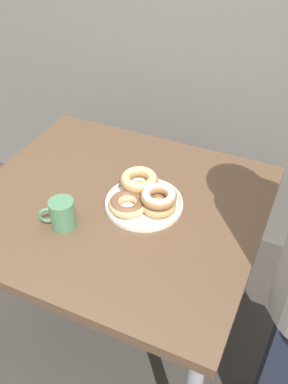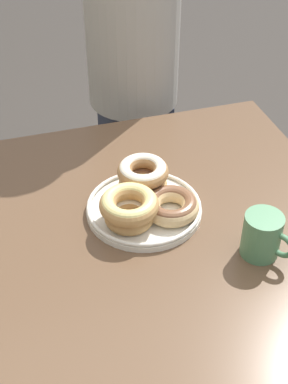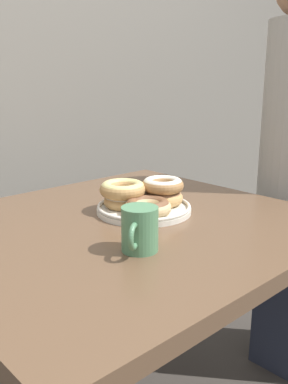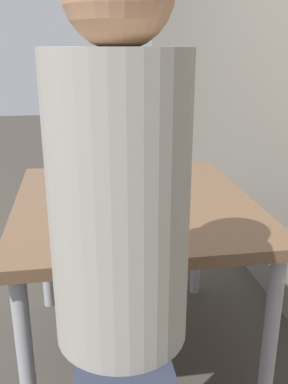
% 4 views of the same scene
% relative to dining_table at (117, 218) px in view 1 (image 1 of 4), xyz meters
% --- Properties ---
extents(dining_table, '(1.00, 0.90, 0.72)m').
position_rel_dining_table_xyz_m(dining_table, '(0.00, 0.00, 0.00)').
color(dining_table, brown).
rests_on(dining_table, ground_plane).
extents(donut_plate, '(0.28, 0.28, 0.09)m').
position_rel_dining_table_xyz_m(donut_plate, '(0.10, 0.02, 0.12)').
color(donut_plate, silver).
rests_on(donut_plate, dining_table).
extents(coffee_mug, '(0.11, 0.09, 0.10)m').
position_rel_dining_table_xyz_m(coffee_mug, '(-0.10, -0.18, 0.13)').
color(coffee_mug, '#4C7F56').
rests_on(coffee_mug, dining_table).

